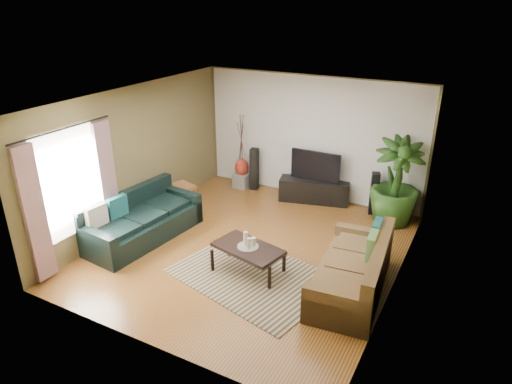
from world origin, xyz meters
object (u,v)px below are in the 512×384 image
Objects in this scene: sofa_right at (352,266)px; coffee_table at (248,259)px; side_table at (181,198)px; tv_stand at (314,191)px; vase at (242,167)px; potted_plant at (396,182)px; television at (315,166)px; pedestal at (242,180)px; speaker_right at (374,193)px; sofa_left at (142,217)px; speaker_left at (254,169)px.

coffee_table is (-1.64, -0.28, -0.19)m from sofa_right.
side_table reaches higher than coffee_table.
vase is (-1.80, -0.06, 0.25)m from tv_stand.
coffee_table is at bearing -119.86° from potted_plant.
vase is at bearing -178.12° from television.
pedestal is at bearing 177.49° from potted_plant.
speaker_right is at bearing -14.42° from tv_stand.
vase is at bearing -134.00° from sofa_right.
vase is at bearing 0.00° from pedestal.
coffee_table is 3.29× the size of pedestal.
sofa_left is 3.14m from speaker_left.
speaker_left reaches higher than side_table.
sofa_left is 4.23× the size of side_table.
vase is (-3.55, 0.16, -0.37)m from potted_plant.
tv_stand is at bearing 160.95° from speaker_right.
tv_stand is 3.42× the size of vase.
sofa_right is 1.40× the size of tv_stand.
speaker_left is at bearing 160.95° from speaker_right.
coffee_table is 2.57× the size of vase.
speaker_left is 1.83× the size of side_table.
sofa_right is (3.92, 0.21, 0.00)m from sofa_left.
side_table is at bearing -143.75° from television.
coffee_table is at bearing -130.53° from speaker_right.
coffee_table is (2.28, -0.08, -0.19)m from sofa_left.
tv_stand is 2.81× the size of side_table.
side_table is at bearing -111.12° from sofa_right.
sofa_left is at bearing -97.80° from vase.
speaker_right is at bearing 81.20° from coffee_table.
coffee_table is 1.02× the size of television.
sofa_left is 2.30× the size of speaker_left.
pedestal is 1.75m from side_table.
television is 2.96m from side_table.
sofa_left and sofa_right have the same top height.
potted_plant reaches higher than coffee_table.
sofa_left is at bearing -169.22° from coffee_table.
speaker_left is at bearing 11.01° from pedestal.
sofa_right is 4.49m from pedestal.
speaker_right is 1.68× the size of side_table.
sofa_left is 1.51× the size of tv_stand.
sofa_left is at bearing -97.80° from pedestal.
vase is at bearing 162.04° from speaker_right.
potted_plant reaches higher than speaker_right.
side_table is (-0.13, 1.34, -0.16)m from sofa_left.
sofa_left is at bearing -114.79° from speaker_left.
coffee_table is at bearing -30.38° from side_table.
sofa_right is at bearing 22.49° from coffee_table.
potted_plant is at bearing -6.99° from television.
television is 1.83m from vase.
side_table is at bearing -127.95° from speaker_left.
potted_plant is at bearing -48.50° from sofa_left.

